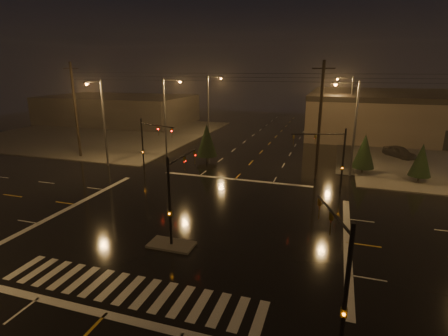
% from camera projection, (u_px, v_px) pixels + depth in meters
% --- Properties ---
extents(ground, '(140.00, 140.00, 0.00)m').
position_uv_depth(ground, '(195.00, 221.00, 26.55)').
color(ground, black).
rests_on(ground, ground).
extents(sidewalk_nw, '(36.00, 36.00, 0.12)m').
position_uv_depth(sidewalk_nw, '(105.00, 133.00, 62.86)').
color(sidewalk_nw, '#4E4B46').
rests_on(sidewalk_nw, ground).
extents(median_island, '(3.00, 1.60, 0.15)m').
position_uv_depth(median_island, '(171.00, 245.00, 22.87)').
color(median_island, '#4E4B46').
rests_on(median_island, ground).
extents(crosswalk, '(15.00, 2.60, 0.01)m').
position_uv_depth(crosswalk, '(129.00, 290.00, 18.32)').
color(crosswalk, beige).
rests_on(crosswalk, ground).
extents(stop_bar_near, '(16.00, 0.50, 0.01)m').
position_uv_depth(stop_bar_near, '(106.00, 314.00, 16.49)').
color(stop_bar_near, beige).
rests_on(stop_bar_near, ground).
extents(stop_bar_far, '(16.00, 0.50, 0.01)m').
position_uv_depth(stop_bar_far, '(235.00, 179.00, 36.61)').
color(stop_bar_far, beige).
rests_on(stop_bar_far, ground).
extents(commercial_block, '(30.00, 18.00, 5.60)m').
position_uv_depth(commercial_block, '(118.00, 109.00, 74.57)').
color(commercial_block, '#393432').
rests_on(commercial_block, ground).
extents(signal_mast_median, '(0.25, 4.59, 6.00)m').
position_uv_depth(signal_mast_median, '(175.00, 187.00, 22.71)').
color(signal_mast_median, black).
rests_on(signal_mast_median, ground).
extents(signal_mast_ne, '(4.84, 1.86, 6.00)m').
position_uv_depth(signal_mast_ne, '(332.00, 152.00, 31.97)').
color(signal_mast_ne, black).
rests_on(signal_mast_ne, ground).
extents(signal_mast_nw, '(4.84, 1.86, 6.00)m').
position_uv_depth(signal_mast_nw, '(149.00, 140.00, 37.59)').
color(signal_mast_nw, black).
rests_on(signal_mast_nw, ground).
extents(signal_mast_se, '(1.55, 3.87, 6.00)m').
position_uv_depth(signal_mast_se, '(340.00, 268.00, 13.59)').
color(signal_mast_se, black).
rests_on(signal_mast_se, ground).
extents(streetlight_1, '(2.77, 0.32, 10.00)m').
position_uv_depth(streetlight_1, '(167.00, 112.00, 44.74)').
color(streetlight_1, '#38383A').
rests_on(streetlight_1, ground).
extents(streetlight_2, '(2.77, 0.32, 10.00)m').
position_uv_depth(streetlight_2, '(210.00, 101.00, 59.37)').
color(streetlight_2, '#38383A').
rests_on(streetlight_2, ground).
extents(streetlight_3, '(2.77, 0.32, 10.00)m').
position_uv_depth(streetlight_3, '(352.00, 122.00, 36.28)').
color(streetlight_3, '#38383A').
rests_on(streetlight_3, ground).
extents(streetlight_4, '(2.77, 0.32, 10.00)m').
position_uv_depth(streetlight_4, '(349.00, 104.00, 54.58)').
color(streetlight_4, '#38383A').
rests_on(streetlight_4, ground).
extents(streetlight_5, '(0.32, 2.77, 10.00)m').
position_uv_depth(streetlight_5, '(102.00, 117.00, 39.93)').
color(streetlight_5, '#38383A').
rests_on(streetlight_5, ground).
extents(utility_pole_0, '(2.20, 0.32, 12.00)m').
position_uv_depth(utility_pole_0, '(75.00, 110.00, 44.19)').
color(utility_pole_0, black).
rests_on(utility_pole_0, ground).
extents(utility_pole_1, '(2.20, 0.32, 12.00)m').
position_uv_depth(utility_pole_1, '(320.00, 120.00, 35.31)').
color(utility_pole_1, black).
rests_on(utility_pole_1, ground).
extents(conifer_0, '(2.39, 2.39, 4.44)m').
position_uv_depth(conifer_0, '(364.00, 151.00, 37.89)').
color(conifer_0, black).
rests_on(conifer_0, ground).
extents(conifer_1, '(2.14, 2.14, 4.04)m').
position_uv_depth(conifer_1, '(421.00, 160.00, 34.97)').
color(conifer_1, black).
rests_on(conifer_1, ground).
extents(conifer_3, '(2.56, 2.56, 4.71)m').
position_uv_depth(conifer_3, '(207.00, 140.00, 42.91)').
color(conifer_3, black).
rests_on(conifer_3, ground).
extents(car_parked, '(4.17, 4.68, 1.53)m').
position_uv_depth(car_parked, '(399.00, 152.00, 45.28)').
color(car_parked, black).
rests_on(car_parked, ground).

